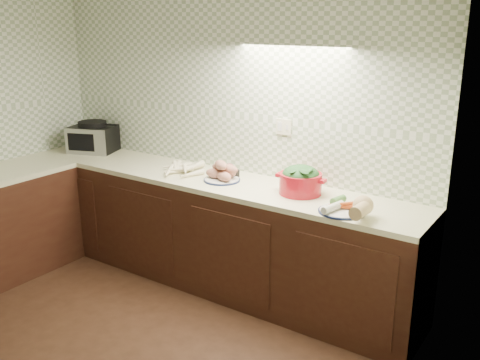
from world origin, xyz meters
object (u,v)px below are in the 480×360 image
Objects in this scene: toaster_oven at (93,138)px; veg_plate at (352,207)px; sweet_potato_plate at (222,173)px; onion_bowl at (231,172)px; dutch_oven at (301,180)px; parsnip_pile at (187,170)px.

toaster_oven is 2.73m from veg_plate.
sweet_potato_plate is 2.08× the size of onion_bowl.
sweet_potato_plate is 1.15m from veg_plate.
dutch_oven is 0.52m from veg_plate.
sweet_potato_plate is at bearing -84.46° from onion_bowl.
onion_bowl is 1.18m from veg_plate.
veg_plate is (1.15, -0.27, 0.01)m from onion_bowl.
dutch_oven is at bearing -21.83° from toaster_oven.
onion_bowl is at bearing 20.86° from parsnip_pile.
onion_bowl is (-0.01, 0.13, -0.02)m from sweet_potato_plate.
parsnip_pile is at bearing 179.85° from sweet_potato_plate.
sweet_potato_plate is (0.36, -0.00, 0.03)m from parsnip_pile.
sweet_potato_plate reaches higher than parsnip_pile.
parsnip_pile is 3.23× the size of onion_bowl.
toaster_oven reaches higher than veg_plate.
onion_bowl is 0.68m from dutch_oven.
onion_bowl is (0.34, 0.13, 0.01)m from parsnip_pile.
toaster_oven reaches higher than parsnip_pile.
parsnip_pile is 1.15× the size of veg_plate.
sweet_potato_plate is at bearing -0.15° from parsnip_pile.
parsnip_pile is at bearing -24.90° from toaster_oven.
parsnip_pile is 1.19× the size of dutch_oven.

